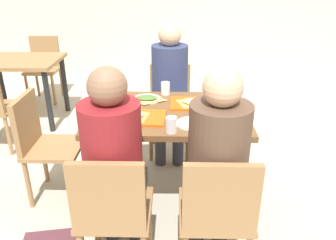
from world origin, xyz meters
name	(u,v)px	position (x,y,z in m)	size (l,w,h in m)	color
ground_plane	(168,196)	(0.00, 0.00, -0.01)	(10.00, 10.00, 0.02)	#B2AD9E
main_table	(168,123)	(0.00, 0.00, 0.63)	(1.12, 0.80, 0.73)	brown
chair_near_left	(113,210)	(-0.28, -0.79, 0.48)	(0.40, 0.40, 0.83)	#9E7247
chair_near_right	(217,211)	(0.28, -0.79, 0.48)	(0.40, 0.40, 0.83)	#9E7247
chair_far_side	(170,103)	(0.00, 0.79, 0.48)	(0.40, 0.40, 0.83)	#9E7247
chair_left_end	(42,140)	(-0.94, 0.00, 0.48)	(0.40, 0.40, 0.83)	#9E7247
person_in_red	(114,157)	(-0.28, -0.65, 0.73)	(0.32, 0.42, 1.24)	#383842
person_in_brown_jacket	(217,158)	(0.28, -0.65, 0.73)	(0.32, 0.42, 1.24)	#383842
person_far_side	(170,83)	(0.00, 0.65, 0.73)	(0.32, 0.42, 1.24)	#383842
tray_red_near	(139,117)	(-0.20, -0.14, 0.74)	(0.36, 0.26, 0.02)	#D85914
tray_red_far	(195,104)	(0.20, 0.12, 0.74)	(0.36, 0.26, 0.02)	#D85914
paper_plate_center	(147,99)	(-0.17, 0.22, 0.73)	(0.22, 0.22, 0.01)	white
paper_plate_near_edge	(193,123)	(0.17, -0.22, 0.73)	(0.22, 0.22, 0.01)	white
pizza_slice_a	(135,115)	(-0.22, -0.13, 0.75)	(0.23, 0.24, 0.02)	#C68C47
pizza_slice_b	(192,102)	(0.17, 0.11, 0.75)	(0.25, 0.24, 0.02)	tan
pizza_slice_c	(147,98)	(-0.17, 0.20, 0.75)	(0.24, 0.18, 0.02)	#DBAD60
plastic_cup_a	(165,88)	(-0.03, 0.34, 0.78)	(0.07, 0.07, 0.10)	white
plastic_cup_b	(171,125)	(0.03, -0.34, 0.78)	(0.07, 0.07, 0.10)	white
soda_can	(235,102)	(0.47, 0.02, 0.79)	(0.07, 0.07, 0.12)	#B7BCC6
condiment_bottle	(121,89)	(-0.36, 0.22, 0.81)	(0.06, 0.06, 0.16)	orange
foil_bundle	(101,105)	(-0.47, -0.02, 0.78)	(0.10, 0.10, 0.10)	silver
background_table	(19,70)	(-1.69, 1.42, 0.61)	(0.90, 0.70, 0.73)	#9E7247
background_chair_far	(44,64)	(-1.69, 2.16, 0.48)	(0.40, 0.40, 0.83)	#9E7247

